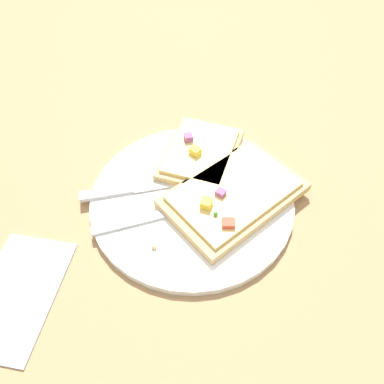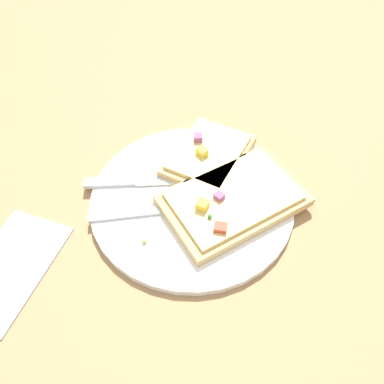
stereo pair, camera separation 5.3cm
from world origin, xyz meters
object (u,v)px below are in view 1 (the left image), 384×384
napkin (16,294)px  knife (139,187)px  pizza_slice_main (234,194)px  pizza_slice_corner (203,154)px  plate (192,199)px  fork (171,213)px

napkin → knife: bearing=-30.4°
pizza_slice_main → pizza_slice_corner: bearing=77.5°
knife → pizza_slice_corner: 0.11m
pizza_slice_main → napkin: pizza_slice_main is taller
plate → pizza_slice_corner: bearing=-2.9°
napkin → fork: bearing=-48.3°
pizza_slice_corner → plate: bearing=-174.9°
plate → knife: size_ratio=1.51×
plate → napkin: bearing=134.1°
fork → pizza_slice_main: (0.04, -0.08, 0.01)m
pizza_slice_main → napkin: 0.31m
knife → pizza_slice_corner: size_ratio=1.27×
plate → pizza_slice_main: (0.01, -0.06, 0.02)m
fork → knife: knife is taller
plate → knife: 0.08m
knife → pizza_slice_corner: bearing=20.3°
pizza_slice_main → pizza_slice_corner: size_ratio=1.48×
knife → pizza_slice_corner: pizza_slice_corner is taller
plate → pizza_slice_corner: 0.08m
pizza_slice_corner → pizza_slice_main: bearing=-134.5°
knife → pizza_slice_main: pizza_slice_main is taller
knife → pizza_slice_corner: (0.08, -0.08, 0.01)m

